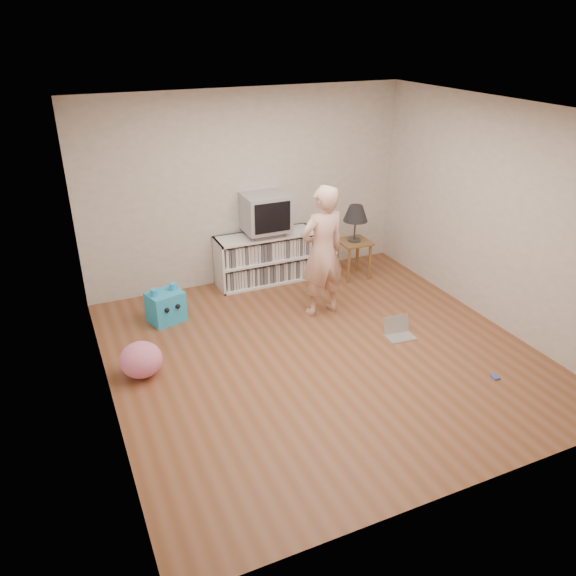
# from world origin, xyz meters

# --- Properties ---
(ground) EXTENTS (4.50, 4.50, 0.00)m
(ground) POSITION_xyz_m (0.00, 0.00, 0.00)
(ground) COLOR brown
(ground) RESTS_ON ground
(walls) EXTENTS (4.52, 4.52, 2.60)m
(walls) POSITION_xyz_m (0.00, 0.00, 1.30)
(walls) COLOR #B8ADA1
(walls) RESTS_ON ground
(ceiling) EXTENTS (4.50, 4.50, 0.01)m
(ceiling) POSITION_xyz_m (0.00, 0.00, 2.60)
(ceiling) COLOR white
(ceiling) RESTS_ON walls
(media_unit) EXTENTS (1.40, 0.45, 0.70)m
(media_unit) POSITION_xyz_m (0.16, 2.04, 0.35)
(media_unit) COLOR white
(media_unit) RESTS_ON ground
(dvd_deck) EXTENTS (0.45, 0.35, 0.07)m
(dvd_deck) POSITION_xyz_m (0.16, 2.02, 0.73)
(dvd_deck) COLOR gray
(dvd_deck) RESTS_ON media_unit
(crt_tv) EXTENTS (0.60, 0.53, 0.50)m
(crt_tv) POSITION_xyz_m (0.16, 2.02, 1.02)
(crt_tv) COLOR #97979C
(crt_tv) RESTS_ON dvd_deck
(side_table) EXTENTS (0.42, 0.42, 0.55)m
(side_table) POSITION_xyz_m (1.35, 1.65, 0.42)
(side_table) COLOR brown
(side_table) RESTS_ON ground
(table_lamp) EXTENTS (0.34, 0.34, 0.52)m
(table_lamp) POSITION_xyz_m (1.35, 1.65, 0.94)
(table_lamp) COLOR #333333
(table_lamp) RESTS_ON side_table
(person) EXTENTS (0.64, 0.45, 1.65)m
(person) POSITION_xyz_m (0.43, 0.87, 0.82)
(person) COLOR beige
(person) RESTS_ON ground
(laptop) EXTENTS (0.34, 0.28, 0.22)m
(laptop) POSITION_xyz_m (1.00, -0.02, 0.06)
(laptop) COLOR silver
(laptop) RESTS_ON ground
(playing_cards) EXTENTS (0.07, 0.10, 0.02)m
(playing_cards) POSITION_xyz_m (1.43, -1.16, 0.01)
(playing_cards) COLOR #4152AE
(playing_cards) RESTS_ON ground
(plush_blue) EXTENTS (0.48, 0.42, 0.47)m
(plush_blue) POSITION_xyz_m (-1.40, 1.44, 0.20)
(plush_blue) COLOR #22A4DD
(plush_blue) RESTS_ON ground
(plush_pink) EXTENTS (0.46, 0.46, 0.37)m
(plush_pink) POSITION_xyz_m (-1.90, 0.38, 0.19)
(plush_pink) COLOR pink
(plush_pink) RESTS_ON ground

